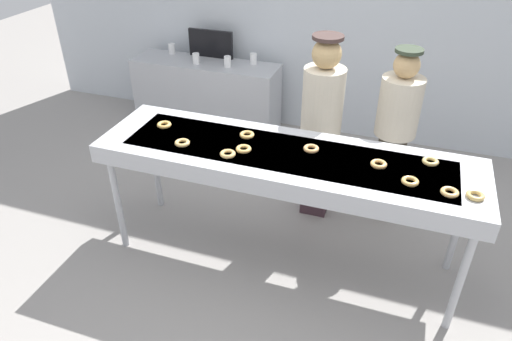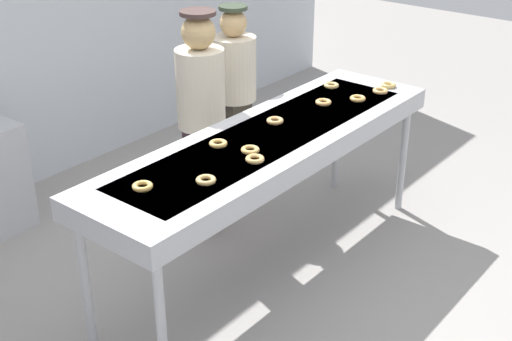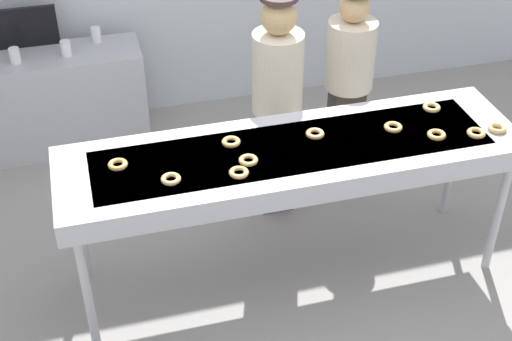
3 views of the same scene
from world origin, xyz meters
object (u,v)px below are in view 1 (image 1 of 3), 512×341
(glazed_donut_10, at_px, (228,154))
(prep_counter, at_px, (207,95))
(glazed_donut_4, at_px, (475,195))
(worker_baker, at_px, (396,126))
(glazed_donut_2, at_px, (247,135))
(glazed_donut_8, at_px, (450,192))
(glazed_donut_0, at_px, (379,164))
(glazed_donut_3, at_px, (164,125))
(glazed_donut_9, at_px, (430,161))
(menu_display, at_px, (211,44))
(paper_cup_2, at_px, (196,58))
(paper_cup_0, at_px, (228,62))
(glazed_donut_7, at_px, (410,181))
(glazed_donut_1, at_px, (182,143))
(paper_cup_1, at_px, (253,59))
(paper_cup_3, at_px, (172,49))
(glazed_donut_6, at_px, (244,149))
(worker_assistant, at_px, (321,119))

(glazed_donut_10, height_order, prep_counter, glazed_donut_10)
(glazed_donut_4, bearing_deg, worker_baker, 117.66)
(glazed_donut_2, height_order, glazed_donut_8, same)
(glazed_donut_0, height_order, glazed_donut_10, same)
(glazed_donut_3, height_order, glazed_donut_9, same)
(glazed_donut_10, bearing_deg, menu_display, 116.49)
(paper_cup_2, xyz_separation_m, menu_display, (0.07, 0.28, 0.10))
(prep_counter, distance_m, paper_cup_0, 0.58)
(glazed_donut_7, distance_m, menu_display, 3.39)
(glazed_donut_1, relative_size, glazed_donut_9, 1.00)
(glazed_donut_7, relative_size, paper_cup_1, 0.92)
(glazed_donut_9, bearing_deg, glazed_donut_4, -50.13)
(paper_cup_0, bearing_deg, glazed_donut_8, -41.50)
(paper_cup_1, relative_size, paper_cup_2, 1.00)
(glazed_donut_9, bearing_deg, glazed_donut_0, -155.44)
(glazed_donut_8, height_order, glazed_donut_9, same)
(glazed_donut_7, height_order, worker_baker, worker_baker)
(glazed_donut_1, xyz_separation_m, paper_cup_3, (-1.32, 2.30, -0.12))
(paper_cup_1, bearing_deg, glazed_donut_1, -84.08)
(glazed_donut_2, xyz_separation_m, glazed_donut_7, (1.24, -0.25, 0.00))
(glazed_donut_1, distance_m, glazed_donut_4, 2.06)
(glazed_donut_4, relative_size, prep_counter, 0.06)
(paper_cup_1, bearing_deg, glazed_donut_3, -91.03)
(menu_display, bearing_deg, worker_baker, -29.02)
(glazed_donut_9, bearing_deg, glazed_donut_8, -70.13)
(glazed_donut_1, distance_m, glazed_donut_9, 1.81)
(prep_counter, height_order, paper_cup_0, paper_cup_0)
(glazed_donut_2, bearing_deg, glazed_donut_10, -95.58)
(worker_baker, distance_m, menu_display, 2.63)
(prep_counter, relative_size, paper_cup_3, 14.34)
(glazed_donut_10, distance_m, paper_cup_2, 2.47)
(glazed_donut_1, xyz_separation_m, glazed_donut_6, (0.47, 0.06, 0.00))
(menu_display, bearing_deg, glazed_donut_0, -44.10)
(glazed_donut_9, height_order, paper_cup_3, glazed_donut_9)
(glazed_donut_1, xyz_separation_m, menu_display, (-0.80, 2.35, -0.02))
(glazed_donut_9, height_order, worker_assistant, worker_assistant)
(glazed_donut_2, bearing_deg, glazed_donut_4, -9.83)
(prep_counter, xyz_separation_m, paper_cup_2, (-0.07, -0.07, 0.49))
(glazed_donut_1, height_order, paper_cup_2, glazed_donut_1)
(glazed_donut_0, bearing_deg, glazed_donut_8, -22.82)
(glazed_donut_7, relative_size, worker_assistant, 0.07)
(glazed_donut_10, relative_size, menu_display, 0.21)
(worker_baker, bearing_deg, glazed_donut_3, 17.40)
(glazed_donut_0, relative_size, glazed_donut_10, 1.00)
(glazed_donut_8, bearing_deg, glazed_donut_2, 168.59)
(glazed_donut_7, bearing_deg, worker_baker, 98.89)
(glazed_donut_4, relative_size, glazed_donut_6, 1.00)
(worker_assistant, relative_size, menu_display, 3.04)
(glazed_donut_7, xyz_separation_m, glazed_donut_8, (0.25, -0.05, 0.00))
(worker_assistant, height_order, paper_cup_2, worker_assistant)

